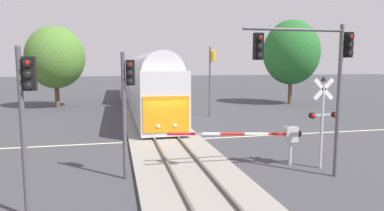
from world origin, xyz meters
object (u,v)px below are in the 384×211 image
at_px(traffic_signal_far_side, 211,70).
at_px(traffic_signal_near_right, 315,63).
at_px(crossing_gate_near, 276,135).
at_px(oak_behind_train, 55,57).
at_px(traffic_signal_median, 127,95).
at_px(crossing_signal_mast, 323,113).
at_px(maple_right_background, 291,52).
at_px(traffic_signal_near_left, 26,104).
at_px(commuter_train, 142,81).

distance_m(traffic_signal_far_side, traffic_signal_near_right, 17.15).
xyz_separation_m(crossing_gate_near, traffic_signal_near_right, (0.61, -1.92, 3.25)).
distance_m(crossing_gate_near, oak_behind_train, 28.17).
bearing_deg(traffic_signal_median, crossing_signal_mast, -3.34).
bearing_deg(oak_behind_train, crossing_signal_mast, -59.57).
relative_size(traffic_signal_near_right, maple_right_background, 0.65).
bearing_deg(traffic_signal_near_left, commuter_train, 78.66).
bearing_deg(traffic_signal_far_side, traffic_signal_median, -116.91).
xyz_separation_m(traffic_signal_far_side, traffic_signal_near_right, (-0.66, -17.13, 0.59)).
xyz_separation_m(crossing_signal_mast, traffic_signal_median, (-8.40, 0.49, 0.91)).
relative_size(crossing_signal_mast, traffic_signal_far_side, 0.67).
distance_m(crossing_signal_mast, traffic_signal_near_left, 11.72).
relative_size(crossing_gate_near, oak_behind_train, 0.73).
distance_m(commuter_train, traffic_signal_far_side, 10.51).
relative_size(commuter_train, maple_right_background, 4.15).
relative_size(traffic_signal_median, traffic_signal_near_right, 0.82).
relative_size(traffic_signal_far_side, traffic_signal_near_right, 0.99).
bearing_deg(traffic_signal_near_left, crossing_signal_mast, 11.78).
distance_m(traffic_signal_near_right, oak_behind_train, 29.89).
bearing_deg(traffic_signal_near_right, traffic_signal_median, 167.42).
bearing_deg(crossing_gate_near, crossing_signal_mast, -23.85).
bearing_deg(commuter_train, traffic_signal_far_side, -58.60).
bearing_deg(commuter_train, traffic_signal_near_right, -79.61).
distance_m(crossing_gate_near, crossing_signal_mast, 2.25).
height_order(traffic_signal_near_left, traffic_signal_near_right, traffic_signal_near_right).
distance_m(crossing_gate_near, traffic_signal_near_right, 3.82).
height_order(traffic_signal_near_left, maple_right_background, maple_right_background).
bearing_deg(commuter_train, crossing_gate_near, -80.21).
bearing_deg(maple_right_background, crossing_signal_mast, -115.50).
xyz_separation_m(traffic_signal_median, traffic_signal_near_right, (7.22, -1.61, 1.25)).
bearing_deg(crossing_signal_mast, traffic_signal_median, 176.66).
distance_m(commuter_train, traffic_signal_near_left, 27.85).
bearing_deg(traffic_signal_median, oak_behind_train, 104.68).
distance_m(traffic_signal_far_side, oak_behind_train, 17.25).
xyz_separation_m(crossing_signal_mast, oak_behind_train, (-14.93, 25.42, 2.77)).
distance_m(commuter_train, maple_right_background, 17.24).
height_order(crossing_signal_mast, traffic_signal_median, traffic_signal_median).
relative_size(traffic_signal_near_right, oak_behind_train, 0.72).
bearing_deg(traffic_signal_far_side, traffic_signal_near_left, -120.68).
height_order(crossing_gate_near, oak_behind_train, oak_behind_train).
bearing_deg(crossing_signal_mast, crossing_gate_near, 156.15).
bearing_deg(traffic_signal_near_left, oak_behind_train, 97.16).
distance_m(commuter_train, crossing_gate_near, 24.51).
distance_m(traffic_signal_near_left, traffic_signal_near_right, 10.40).
relative_size(maple_right_background, oak_behind_train, 1.12).
relative_size(commuter_train, crossing_gate_near, 6.34).
height_order(crossing_gate_near, traffic_signal_far_side, traffic_signal_far_side).
bearing_deg(traffic_signal_near_left, traffic_signal_far_side, 59.32).
bearing_deg(traffic_signal_far_side, commuter_train, 121.40).
height_order(traffic_signal_median, oak_behind_train, oak_behind_train).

